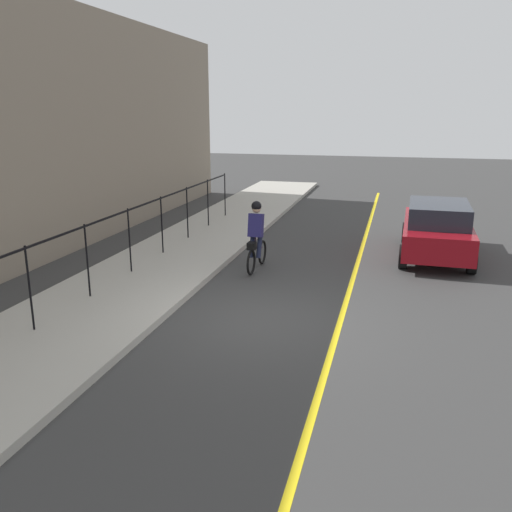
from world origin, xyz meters
name	(u,v)px	position (x,y,z in m)	size (l,w,h in m)	color
ground_plane	(258,320)	(0.00, 0.00, 0.00)	(80.00, 80.00, 0.00)	#363635
lane_line_centre	(338,327)	(0.00, -1.60, 0.00)	(36.00, 0.12, 0.01)	yellow
sidewalk	(106,301)	(0.00, 3.40, 0.07)	(40.00, 3.20, 0.15)	#A5A197
building_wall	(8,133)	(2.00, 7.00, 3.52)	(28.00, 0.80, 7.03)	gray
iron_fence	(109,233)	(1.00, 3.80, 1.34)	(17.33, 0.04, 1.60)	black
cyclist_lead	(256,236)	(3.35, 0.93, 0.91)	(1.71, 0.37, 1.83)	black
patrol_sedan	(437,229)	(5.91, -3.68, 0.82)	(4.44, 2.01, 1.58)	maroon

